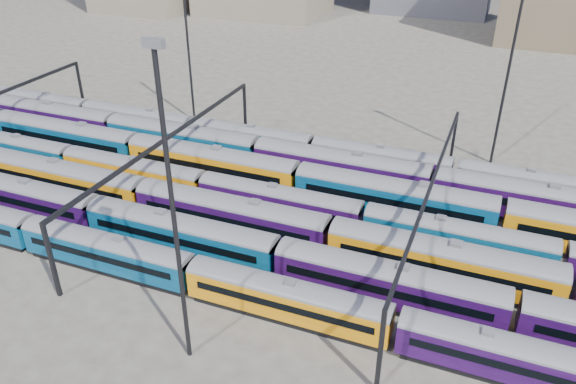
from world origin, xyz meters
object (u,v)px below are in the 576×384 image
at_px(rake_2, 231,212).
at_px(mast_2, 173,207).
at_px(rake_0, 396,324).
at_px(rake_1, 515,310).

height_order(rake_2, mast_2, mast_2).
bearing_deg(mast_2, rake_0, 24.74).
bearing_deg(rake_2, mast_2, -74.41).
bearing_deg(rake_1, rake_0, -150.50).
relative_size(rake_0, mast_2, 4.41).
distance_m(rake_0, rake_2, 22.30).
bearing_deg(rake_2, rake_0, -26.64).
xyz_separation_m(rake_0, rake_1, (8.84, 5.00, 0.31)).
height_order(rake_0, mast_2, mast_2).
bearing_deg(rake_0, rake_1, 29.50).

